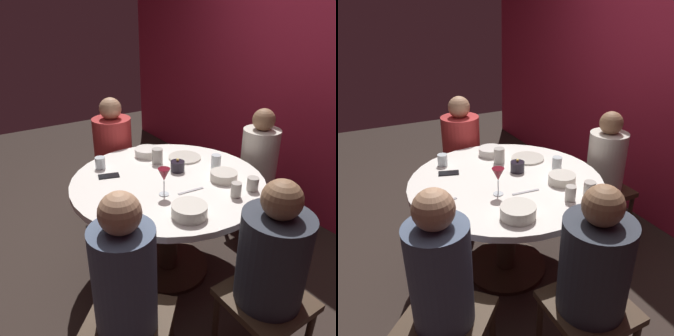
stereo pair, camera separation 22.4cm
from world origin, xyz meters
TOP-DOWN VIEW (x-y plane):
  - ground_plane at (0.00, 0.00)m, footprint 8.00×8.00m
  - back_wall at (0.00, 1.51)m, footprint 6.00×0.10m
  - dining_table at (0.00, 0.00)m, footprint 1.30×1.30m
  - seated_diner_left at (-0.88, 0.00)m, footprint 0.40×0.40m
  - seated_diner_back at (0.00, 0.89)m, footprint 0.40×0.40m
  - seated_diner_right at (0.90, 0.00)m, footprint 0.40×0.40m
  - seated_diner_front_right at (0.66, -0.66)m, footprint 0.57×0.57m
  - candle_holder at (-0.06, 0.12)m, footprint 0.10×0.10m
  - wine_glass at (0.17, -0.14)m, footprint 0.08×0.08m
  - dinner_plate at (-0.22, 0.30)m, footprint 0.25×0.25m
  - cell_phone at (-0.25, -0.32)m, footprint 0.11×0.15m
  - bowl_serving_large at (-0.43, 0.09)m, footprint 0.19×0.19m
  - bowl_salad_center at (0.22, 0.30)m, footprint 0.18×0.18m
  - bowl_small_white at (0.44, -0.15)m, footprint 0.20×0.20m
  - cup_near_candle at (0.42, 0.36)m, footprint 0.07×0.07m
  - cup_by_left_diner at (-0.26, 0.08)m, footprint 0.08×0.08m
  - cup_by_right_diner at (0.05, 0.37)m, footprint 0.07×0.07m
  - cup_center_front at (0.43, 0.21)m, footprint 0.06×0.06m
  - cup_far_edge at (-0.41, -0.31)m, footprint 0.07×0.07m
  - fork_near_plate at (0.22, 0.02)m, footprint 0.03×0.18m
  - knife_near_plate at (0.12, -0.47)m, footprint 0.06×0.18m

SIDE VIEW (x-z plane):
  - ground_plane at x=0.00m, z-range 0.00..0.00m
  - dining_table at x=0.00m, z-range 0.22..0.97m
  - seated_diner_back at x=0.00m, z-range 0.13..1.24m
  - seated_diner_right at x=0.90m, z-range 0.14..1.27m
  - seated_diner_left at x=-0.88m, z-range 0.14..1.27m
  - seated_diner_front_right at x=0.66m, z-range 0.13..1.29m
  - fork_near_plate at x=0.22m, z-range 0.76..0.76m
  - knife_near_plate at x=0.12m, z-range 0.76..0.76m
  - cell_phone at x=-0.25m, z-range 0.76..0.76m
  - dinner_plate at x=-0.22m, z-range 0.76..0.77m
  - bowl_serving_large at x=-0.43m, z-range 0.76..0.81m
  - bowl_salad_center at x=0.22m, z-range 0.76..0.81m
  - bowl_small_white at x=0.44m, z-range 0.76..0.83m
  - candle_holder at x=-0.06m, z-range 0.74..0.84m
  - cup_far_edge at x=-0.41m, z-range 0.76..0.84m
  - cup_near_candle at x=0.42m, z-range 0.76..0.84m
  - cup_center_front at x=0.43m, z-range 0.76..0.85m
  - cup_by_right_diner at x=0.05m, z-range 0.76..0.86m
  - cup_by_left_diner at x=-0.26m, z-range 0.76..0.87m
  - wine_glass at x=0.17m, z-range 0.80..0.97m
  - back_wall at x=0.00m, z-range 0.00..2.60m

